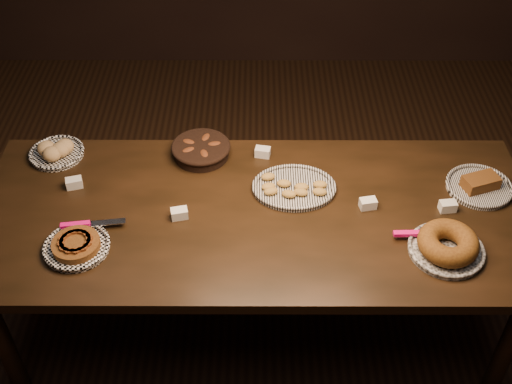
{
  "coord_description": "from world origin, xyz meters",
  "views": [
    {
      "loc": [
        0.01,
        -1.96,
        2.66
      ],
      "look_at": [
        0.0,
        0.05,
        0.82
      ],
      "focal_mm": 45.0,
      "sensor_mm": 36.0,
      "label": 1
    }
  ],
  "objects_px": {
    "apple_tart_plate": "(77,245)",
    "bundt_cake_plate": "(447,245)",
    "buffet_table": "(256,224)",
    "madeleine_platter": "(293,187)"
  },
  "relations": [
    {
      "from": "buffet_table",
      "to": "apple_tart_plate",
      "type": "bearing_deg",
      "value": -163.4
    },
    {
      "from": "bundt_cake_plate",
      "to": "madeleine_platter",
      "type": "bearing_deg",
      "value": 172.99
    },
    {
      "from": "buffet_table",
      "to": "madeleine_platter",
      "type": "relative_size",
      "value": 6.55
    },
    {
      "from": "apple_tart_plate",
      "to": "madeleine_platter",
      "type": "xyz_separation_m",
      "value": [
        0.88,
        0.35,
        -0.0
      ]
    },
    {
      "from": "buffet_table",
      "to": "bundt_cake_plate",
      "type": "height_order",
      "value": "bundt_cake_plate"
    },
    {
      "from": "buffet_table",
      "to": "apple_tart_plate",
      "type": "distance_m",
      "value": 0.76
    },
    {
      "from": "buffet_table",
      "to": "madeleine_platter",
      "type": "distance_m",
      "value": 0.23
    },
    {
      "from": "madeleine_platter",
      "to": "buffet_table",
      "type": "bearing_deg",
      "value": -142.16
    },
    {
      "from": "apple_tart_plate",
      "to": "bundt_cake_plate",
      "type": "xyz_separation_m",
      "value": [
        1.48,
        -0.01,
        0.02
      ]
    },
    {
      "from": "buffet_table",
      "to": "bundt_cake_plate",
      "type": "relative_size",
      "value": 6.61
    }
  ]
}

